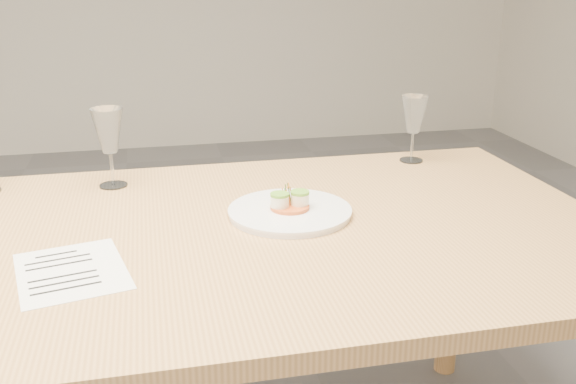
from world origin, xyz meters
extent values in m
cube|color=tan|center=(0.00, 0.00, 0.73)|extent=(2.40, 1.00, 0.04)
cylinder|color=tan|center=(1.10, 0.40, 0.35)|extent=(0.07, 0.07, 0.71)
cylinder|color=white|center=(0.48, 0.05, 0.76)|extent=(0.28, 0.28, 0.01)
cylinder|color=white|center=(0.48, 0.05, 0.76)|extent=(0.29, 0.29, 0.01)
cylinder|color=orange|center=(0.48, 0.05, 0.77)|extent=(0.09, 0.09, 0.01)
cylinder|color=#F9F1CB|center=(0.46, 0.05, 0.79)|extent=(0.04, 0.04, 0.03)
cylinder|color=#F9F1CB|center=(0.51, 0.06, 0.79)|extent=(0.04, 0.04, 0.03)
cylinder|color=#76AE30|center=(0.46, 0.05, 0.80)|extent=(0.04, 0.04, 0.01)
cylinder|color=#76AE30|center=(0.51, 0.06, 0.80)|extent=(0.04, 0.04, 0.01)
cylinder|color=tan|center=(0.54, 0.01, 0.76)|extent=(0.04, 0.04, 0.00)
cube|color=white|center=(0.01, -0.14, 0.75)|extent=(0.24, 0.28, 0.00)
cube|color=black|center=(-0.02, -0.06, 0.75)|extent=(0.08, 0.02, 0.00)
cube|color=black|center=(-0.02, -0.08, 0.75)|extent=(0.12, 0.03, 0.00)
cube|color=black|center=(-0.01, -0.11, 0.75)|extent=(0.12, 0.03, 0.00)
cube|color=black|center=(0.00, -0.16, 0.75)|extent=(0.12, 0.03, 0.00)
cube|color=black|center=(0.01, -0.19, 0.75)|extent=(0.12, 0.03, 0.00)
cube|color=black|center=(0.01, -0.21, 0.75)|extent=(0.12, 0.03, 0.00)
cylinder|color=white|center=(0.07, 0.36, 0.75)|extent=(0.07, 0.07, 0.00)
cylinder|color=white|center=(0.07, 0.36, 0.80)|extent=(0.01, 0.01, 0.09)
cone|color=white|center=(0.07, 0.36, 0.90)|extent=(0.08, 0.08, 0.11)
cylinder|color=white|center=(0.93, 0.40, 0.75)|extent=(0.07, 0.07, 0.00)
cylinder|color=white|center=(0.93, 0.40, 0.80)|extent=(0.01, 0.01, 0.08)
cone|color=white|center=(0.93, 0.40, 0.89)|extent=(0.08, 0.08, 0.11)
camera|label=1|loc=(0.18, -1.30, 1.30)|focal=40.00mm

